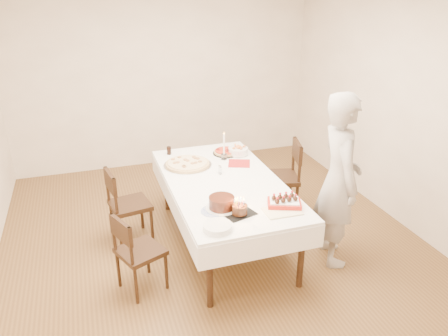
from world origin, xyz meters
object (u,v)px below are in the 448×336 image
object	(u,v)px
cola_glass	(169,150)
layer_cake	(222,203)
dining_table	(224,212)
chair_left_savory	(130,205)
pizza_pepperoni	(226,152)
taper_candle	(224,146)
person	(339,180)
pasta_bowl	(238,151)
pizza_white	(188,164)
chair_right_savory	(279,178)
strawberry_box	(284,203)
birthday_cake	(240,206)
chair_left_dessert	(141,251)

from	to	relation	value
cola_glass	layer_cake	size ratio (longest dim) A/B	0.32
dining_table	chair_left_savory	distance (m)	1.02
pizza_pepperoni	chair_left_savory	bearing A→B (deg)	-164.14
taper_candle	chair_left_savory	bearing A→B (deg)	-170.88
person	pasta_bowl	world-z (taller)	person
chair_left_savory	pizza_white	xyz separation A→B (m)	(0.69, 0.13, 0.34)
chair_right_savory	taper_candle	size ratio (longest dim) A/B	2.77
chair_right_savory	strawberry_box	world-z (taller)	chair_right_savory
chair_left_savory	taper_candle	world-z (taller)	taper_candle
chair_left_savory	layer_cake	distance (m)	1.26
cola_glass	strawberry_box	world-z (taller)	cola_glass
pizza_pepperoni	pasta_bowl	size ratio (longest dim) A/B	1.33
strawberry_box	chair_left_savory	bearing A→B (deg)	140.37
pasta_bowl	taper_candle	xyz separation A→B (m)	(-0.21, -0.09, 0.12)
chair_left_savory	pasta_bowl	distance (m)	1.42
chair_left_savory	strawberry_box	bearing A→B (deg)	130.35
pizza_pepperoni	pasta_bowl	distance (m)	0.15
taper_candle	birthday_cake	size ratio (longest dim) A/B	2.32
person	birthday_cake	size ratio (longest dim) A/B	12.15
layer_cake	chair_left_savory	bearing A→B (deg)	128.26
chair_left_dessert	layer_cake	bearing A→B (deg)	151.87
chair_right_savory	chair_left_dessert	world-z (taller)	chair_right_savory
cola_glass	pizza_pepperoni	bearing A→B (deg)	-16.20
chair_left_savory	cola_glass	distance (m)	0.86
chair_right_savory	layer_cake	world-z (taller)	chair_right_savory
chair_right_savory	person	size ratio (longest dim) A/B	0.53
chair_right_savory	birthday_cake	xyz separation A→B (m)	(-0.94, -1.16, 0.37)
layer_cake	dining_table	bearing A→B (deg)	69.70
pizza_white	pizza_pepperoni	size ratio (longest dim) A/B	1.72
dining_table	birthday_cake	bearing A→B (deg)	-97.11
chair_left_savory	layer_cake	bearing A→B (deg)	118.24
chair_left_dessert	strawberry_box	xyz separation A→B (m)	(1.32, -0.21, 0.39)
dining_table	pizza_white	distance (m)	0.70
person	birthday_cake	distance (m)	1.07
person	strawberry_box	bearing A→B (deg)	112.39
chair_right_savory	layer_cake	size ratio (longest dim) A/B	3.12
person	pasta_bowl	size ratio (longest dim) A/B	7.47
chair_right_savory	pizza_white	distance (m)	1.16
layer_cake	strawberry_box	world-z (taller)	layer_cake
dining_table	chair_left_savory	world-z (taller)	chair_left_savory
chair_right_savory	layer_cake	bearing A→B (deg)	-121.46
chair_left_savory	person	bearing A→B (deg)	142.95
cola_glass	pizza_white	bearing A→B (deg)	-72.46
chair_right_savory	strawberry_box	size ratio (longest dim) A/B	3.07
chair_right_savory	taper_candle	world-z (taller)	taper_candle
pasta_bowl	birthday_cake	world-z (taller)	birthday_cake
pasta_bowl	strawberry_box	xyz separation A→B (m)	(-0.04, -1.35, -0.01)
pasta_bowl	cola_glass	size ratio (longest dim) A/B	2.43
chair_right_savory	birthday_cake	bearing A→B (deg)	-114.11
chair_left_savory	taper_candle	size ratio (longest dim) A/B	2.56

